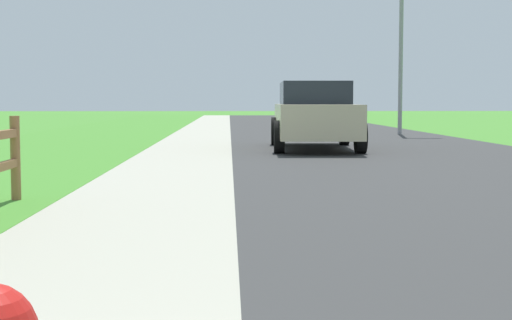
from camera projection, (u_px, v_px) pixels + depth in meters
ground_plane at (231, 136)px, 24.73m from camera, size 120.00×120.00×0.00m
road_asphalt at (330, 133)px, 26.85m from camera, size 7.00×66.00×0.01m
curb_concrete at (144, 133)px, 26.62m from camera, size 6.00×66.00×0.01m
grass_verge at (101, 133)px, 26.56m from camera, size 5.00×66.00×0.00m
parked_suv_beige at (314, 114)px, 18.01m from camera, size 2.10×5.01×1.57m
street_lamp at (404, 19)px, 25.57m from camera, size 1.17×0.20×6.52m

